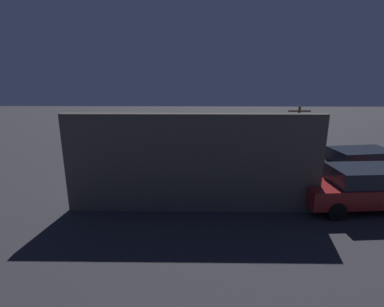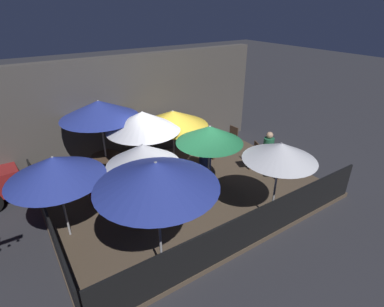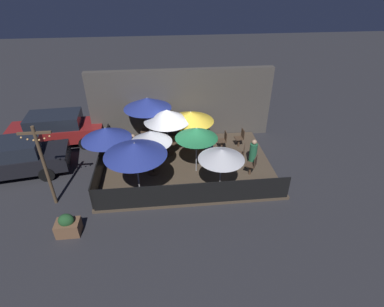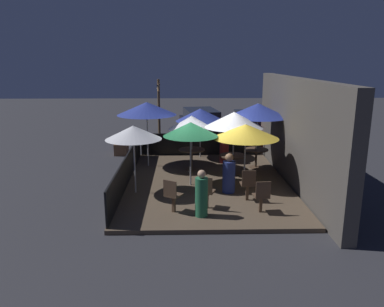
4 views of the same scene
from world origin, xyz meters
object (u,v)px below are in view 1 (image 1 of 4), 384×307
(dining_table_1, at_px, (226,163))
(patio_chair_0, at_px, (150,176))
(patio_chair_1, at_px, (140,161))
(patron_0, at_px, (249,174))
(dining_table_2, at_px, (235,183))
(parked_car_0, at_px, (360,166))
(dining_table_0, at_px, (212,175))
(patio_umbrella_7, at_px, (268,141))
(parked_car_1, at_px, (365,188))
(patio_chair_3, at_px, (142,167))
(patio_chair_2, at_px, (128,178))
(patio_umbrella_2, at_px, (237,143))
(patio_umbrella_3, at_px, (233,124))
(patron_2, at_px, (132,165))
(patio_umbrella_6, at_px, (174,129))
(patio_umbrella_5, at_px, (186,137))
(planter_box, at_px, (270,154))
(light_post, at_px, (297,134))
(patio_umbrella_1, at_px, (226,140))
(patio_umbrella_0, at_px, (213,142))
(patio_umbrella_4, at_px, (186,149))
(patron_1, at_px, (169,172))

(dining_table_1, relative_size, patio_chair_0, 1.03)
(patio_chair_1, relative_size, patron_0, 0.78)
(dining_table_2, bearing_deg, parked_car_0, -162.46)
(dining_table_2, height_order, patio_chair_1, patio_chair_1)
(dining_table_0, bearing_deg, patio_umbrella_7, -157.27)
(parked_car_1, bearing_deg, patio_chair_3, -22.53)
(patio_chair_2, bearing_deg, patio_umbrella_2, -13.95)
(patio_umbrella_3, xyz_separation_m, patron_2, (4.92, 1.84, -1.67))
(patron_2, relative_size, parked_car_1, 0.27)
(patio_umbrella_2, distance_m, patron_0, 2.15)
(patio_umbrella_6, bearing_deg, parked_car_0, 164.08)
(parked_car_0, bearing_deg, patio_chair_1, -15.47)
(patio_umbrella_5, xyz_separation_m, parked_car_1, (-6.68, 3.30, -1.15))
(dining_table_2, relative_size, planter_box, 1.09)
(patio_chair_0, bearing_deg, patio_umbrella_3, 38.15)
(dining_table_2, bearing_deg, patron_2, -26.85)
(patio_umbrella_6, xyz_separation_m, patron_2, (1.86, 1.97, -1.33))
(patio_chair_2, bearing_deg, patio_umbrella_3, 31.10)
(light_post, bearing_deg, patio_umbrella_1, 20.99)
(planter_box, bearing_deg, patio_chair_0, 36.95)
(patio_umbrella_1, distance_m, patio_chair_1, 4.42)
(patio_umbrella_0, bearing_deg, patio_chair_2, 5.02)
(patio_umbrella_2, relative_size, dining_table_0, 2.56)
(patio_umbrella_3, relative_size, patio_chair_1, 2.64)
(dining_table_1, bearing_deg, patio_chair_2, 22.68)
(patio_umbrella_4, xyz_separation_m, planter_box, (-4.66, -4.82, -1.54))
(dining_table_0, xyz_separation_m, parked_car_1, (-5.52, 1.76, 0.16))
(patio_umbrella_1, bearing_deg, dining_table_1, 90.00)
(patio_chair_3, relative_size, patron_0, 0.78)
(patio_umbrella_6, bearing_deg, patio_umbrella_7, 153.26)
(patron_1, bearing_deg, patio_umbrella_0, -83.03)
(patio_chair_2, distance_m, patron_2, 1.64)
(patio_umbrella_6, bearing_deg, dining_table_0, 119.48)
(patio_umbrella_0, xyz_separation_m, light_post, (-4.47, -2.91, -0.25))
(patio_umbrella_2, xyz_separation_m, patio_umbrella_5, (2.02, -2.55, -0.34))
(patio_umbrella_3, relative_size, patron_2, 1.96)
(patio_chair_3, distance_m, patron_2, 0.52)
(dining_table_0, relative_size, dining_table_1, 0.98)
(patio_umbrella_6, height_order, dining_table_0, patio_umbrella_6)
(patio_umbrella_7, height_order, patron_0, patio_umbrella_7)
(dining_table_1, distance_m, parked_car_0, 6.03)
(patio_chair_1, xyz_separation_m, planter_box, (-7.04, -2.50, -0.28))
(patio_umbrella_2, bearing_deg, parked_car_1, 170.80)
(patio_umbrella_3, distance_m, patron_2, 5.51)
(patio_umbrella_2, xyz_separation_m, patio_chair_0, (3.51, -0.91, -1.68))
(patio_chair_0, xyz_separation_m, patio_chair_2, (0.90, 0.22, -0.03))
(patio_umbrella_2, height_order, patron_1, patio_umbrella_2)
(dining_table_2, distance_m, patio_chair_2, 4.47)
(patio_umbrella_4, bearing_deg, patio_chair_1, -44.26)
(patio_chair_0, height_order, light_post, light_post)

